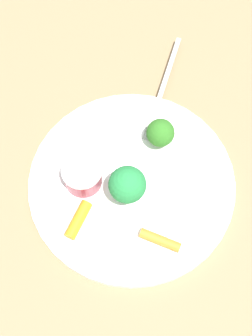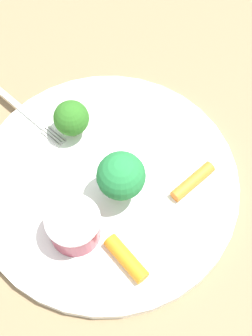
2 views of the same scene
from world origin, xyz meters
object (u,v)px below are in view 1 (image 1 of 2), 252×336
object	(u,v)px
carrot_stick_1	(78,220)
sauce_cup	(83,175)
broccoli_floret_0	(160,133)
broccoli_floret_1	(127,185)
carrot_stick_0	(160,240)
fork	(163,89)
plate	(132,184)

from	to	relation	value
carrot_stick_1	sauce_cup	bearing A→B (deg)	165.44
broccoli_floret_0	broccoli_floret_1	bearing A→B (deg)	-39.36
carrot_stick_0	carrot_stick_1	world-z (taller)	carrot_stick_1
broccoli_floret_1	fork	size ratio (longest dim) A/B	0.38
sauce_cup	carrot_stick_0	world-z (taller)	sauce_cup
fork	carrot_stick_0	bearing A→B (deg)	-12.79
broccoli_floret_1	carrot_stick_1	size ratio (longest dim) A/B	1.26
fork	broccoli_floret_1	bearing A→B (deg)	-27.40
plate	fork	distance (m)	0.15
carrot_stick_0	carrot_stick_1	size ratio (longest dim) A/B	1.05
carrot_stick_0	fork	xyz separation A→B (m)	(-0.22, 0.05, -0.00)
fork	sauce_cup	bearing A→B (deg)	-47.38
broccoli_floret_1	carrot_stick_1	distance (m)	0.08
sauce_cup	plate	bearing A→B (deg)	77.80
broccoli_floret_1	carrot_stick_0	bearing A→B (deg)	23.50
sauce_cup	fork	world-z (taller)	sauce_cup
plate	sauce_cup	distance (m)	0.07
plate	sauce_cup	bearing A→B (deg)	-102.20
sauce_cup	carrot_stick_0	bearing A→B (deg)	39.64
carrot_stick_0	carrot_stick_1	bearing A→B (deg)	-114.52
carrot_stick_0	plate	bearing A→B (deg)	-166.89
sauce_cup	broccoli_floret_1	distance (m)	0.06
broccoli_floret_0	fork	distance (m)	0.09
plate	broccoli_floret_1	distance (m)	0.05
carrot_stick_0	fork	world-z (taller)	carrot_stick_0
sauce_cup	broccoli_floret_0	world-z (taller)	broccoli_floret_0
broccoli_floret_0	carrot_stick_1	world-z (taller)	broccoli_floret_0
plate	sauce_cup	world-z (taller)	sauce_cup
broccoli_floret_0	carrot_stick_0	size ratio (longest dim) A/B	0.88
sauce_cup	carrot_stick_1	world-z (taller)	sauce_cup
plate	broccoli_floret_0	bearing A→B (deg)	137.14
plate	broccoli_floret_0	distance (m)	0.08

